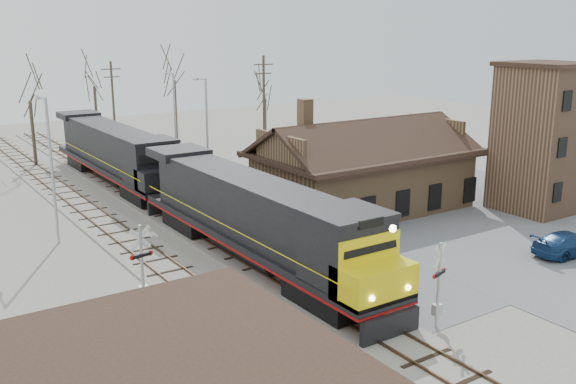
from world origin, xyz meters
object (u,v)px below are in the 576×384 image
object	(u,v)px
locomotive_lead	(259,220)
parked_car	(569,244)
locomotive_trailing	(116,154)
signal_tower	(545,138)
depot	(363,176)

from	to	relation	value
locomotive_lead	parked_car	world-z (taller)	locomotive_lead
locomotive_trailing	parked_car	xyz separation A→B (m)	(15.46, -30.69, -1.90)
signal_tower	locomotive_lead	size ratio (longest dim) A/B	0.47
signal_tower	parked_car	xyz separation A→B (m)	(-6.92, -6.93, -4.40)
signal_tower	locomotive_trailing	distance (m)	32.74
depot	parked_car	xyz separation A→B (m)	(3.47, -13.93, -1.73)
depot	locomotive_lead	world-z (taller)	depot
depot	locomotive_trailing	bearing A→B (deg)	125.58
depot	signal_tower	bearing A→B (deg)	-33.97
signal_tower	locomotive_lead	xyz separation A→B (m)	(-22.39, 1.42, -2.50)
depot	locomotive_lead	size ratio (longest dim) A/B	0.69
signal_tower	parked_car	world-z (taller)	signal_tower
depot	parked_car	world-z (taller)	depot
locomotive_lead	parked_car	size ratio (longest dim) A/B	4.75
signal_tower	parked_car	bearing A→B (deg)	-134.99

